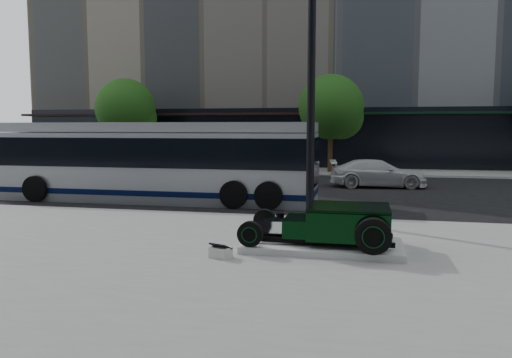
% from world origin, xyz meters
% --- Properties ---
extents(ground, '(120.00, 120.00, 0.00)m').
position_xyz_m(ground, '(0.00, 0.00, 0.00)').
color(ground, black).
rests_on(ground, ground).
extents(sidewalk_near, '(70.00, 17.00, 0.12)m').
position_xyz_m(sidewalk_near, '(0.00, -10.50, 0.06)').
color(sidewalk_near, gray).
rests_on(sidewalk_near, ground).
extents(sidewalk_far, '(70.00, 4.00, 0.12)m').
position_xyz_m(sidewalk_far, '(0.00, 14.00, 0.06)').
color(sidewalk_far, gray).
rests_on(sidewalk_far, ground).
extents(street_trees, '(29.80, 3.80, 5.70)m').
position_xyz_m(street_trees, '(1.15, 13.07, 3.77)').
color(street_trees, black).
rests_on(street_trees, sidewalk_far).
extents(display_plinth, '(3.40, 1.80, 0.15)m').
position_xyz_m(display_plinth, '(2.11, -5.86, 0.20)').
color(display_plinth, silver).
rests_on(display_plinth, sidewalk_near).
extents(hot_rod, '(3.22, 2.00, 0.81)m').
position_xyz_m(hot_rod, '(2.44, -5.86, 0.70)').
color(hot_rod, black).
rests_on(hot_rod, display_plinth).
extents(info_plaque, '(0.48, 0.42, 0.31)m').
position_xyz_m(info_plaque, '(0.14, -7.07, 0.24)').
color(info_plaque, silver).
rests_on(info_plaque, sidewalk_near).
extents(lamppost, '(0.42, 0.42, 7.60)m').
position_xyz_m(lamppost, '(1.45, -2.32, 3.63)').
color(lamppost, black).
rests_on(lamppost, sidewalk_near).
extents(transit_bus, '(12.12, 2.88, 2.92)m').
position_xyz_m(transit_bus, '(-4.72, 0.88, 1.49)').
color(transit_bus, '#A4A8AD').
rests_on(transit_bus, ground).
extents(white_sedan, '(4.51, 2.18, 1.26)m').
position_xyz_m(white_sedan, '(3.59, 6.87, 0.63)').
color(white_sedan, silver).
rests_on(white_sedan, ground).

